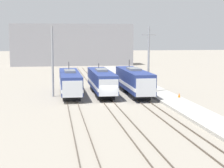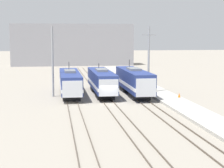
{
  "view_description": "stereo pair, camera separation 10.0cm",
  "coord_description": "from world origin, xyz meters",
  "views": [
    {
      "loc": [
        -7.43,
        -51.04,
        9.24
      ],
      "look_at": [
        0.75,
        2.03,
        2.45
      ],
      "focal_mm": 60.0,
      "sensor_mm": 36.0,
      "label": 1
    },
    {
      "loc": [
        -7.33,
        -51.06,
        9.24
      ],
      "look_at": [
        0.75,
        2.03,
        2.45
      ],
      "focal_mm": 60.0,
      "sensor_mm": 36.0,
      "label": 2
    }
  ],
  "objects": [
    {
      "name": "rail_pair_far_left",
      "position": [
        -5.06,
        0.0,
        0.07
      ],
      "size": [
        1.51,
        120.0,
        0.15
      ],
      "color": "#4C4238",
      "rests_on": "ground_plane"
    },
    {
      "name": "ground_plane",
      "position": [
        0.0,
        0.0,
        0.0
      ],
      "size": [
        400.0,
        400.0,
        0.0
      ],
      "primitive_type": "plane",
      "color": "gray"
    },
    {
      "name": "locomotive_center",
      "position": [
        0.0,
        7.92,
        2.13
      ],
      "size": [
        3.03,
        16.5,
        4.77
      ],
      "color": "black",
      "rests_on": "ground_plane"
    },
    {
      "name": "catenary_tower_right",
      "position": [
        7.44,
        7.01,
        5.62
      ],
      "size": [
        2.27,
        0.33,
        10.84
      ],
      "color": "gray",
      "rests_on": "ground_plane"
    },
    {
      "name": "depot_building",
      "position": [
        -1.59,
        71.79,
        6.66
      ],
      "size": [
        38.83,
        8.48,
        13.31
      ],
      "color": "gray",
      "rests_on": "ground_plane"
    },
    {
      "name": "locomotive_far_right",
      "position": [
        5.06,
        6.72,
        2.22
      ],
      "size": [
        3.14,
        16.59,
        5.43
      ],
      "color": "black",
      "rests_on": "ground_plane"
    },
    {
      "name": "traffic_cone",
      "position": [
        10.69,
        1.34,
        0.7
      ],
      "size": [
        0.39,
        0.39,
        0.69
      ],
      "color": "orange",
      "rests_on": "platform"
    },
    {
      "name": "catenary_tower_left",
      "position": [
        -7.72,
        7.01,
        5.62
      ],
      "size": [
        2.27,
        0.33,
        10.84
      ],
      "color": "gray",
      "rests_on": "ground_plane"
    },
    {
      "name": "locomotive_far_left",
      "position": [
        -5.06,
        7.74,
        2.08
      ],
      "size": [
        3.07,
        16.74,
        5.09
      ],
      "color": "black",
      "rests_on": "ground_plane"
    },
    {
      "name": "rail_pair_center",
      "position": [
        0.0,
        0.0,
        0.07
      ],
      "size": [
        1.51,
        120.0,
        0.15
      ],
      "color": "#4C4238",
      "rests_on": "ground_plane"
    },
    {
      "name": "rail_pair_far_right",
      "position": [
        5.06,
        0.0,
        0.07
      ],
      "size": [
        1.51,
        120.0,
        0.15
      ],
      "color": "#4C4238",
      "rests_on": "ground_plane"
    },
    {
      "name": "platform",
      "position": [
        9.2,
        0.0,
        0.18
      ],
      "size": [
        4.0,
        120.0,
        0.36
      ],
      "color": "#A8A59E",
      "rests_on": "ground_plane"
    }
  ]
}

